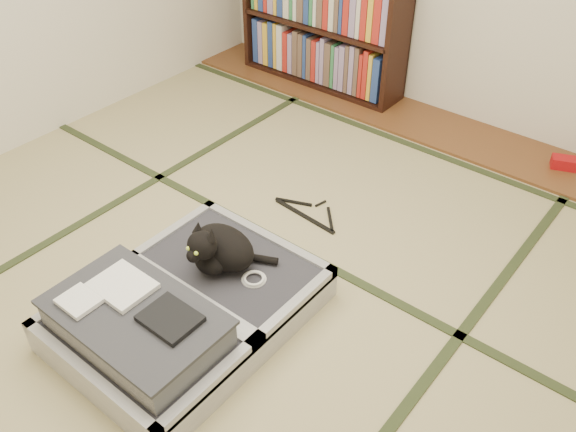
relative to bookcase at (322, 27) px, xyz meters
The scene contains 9 objects.
floor 2.35m from the bookcase, 63.92° to the right, with size 4.50×4.50×0.00m, color tan.
wood_strip 1.11m from the bookcase, ahead, with size 4.00×0.50×0.02m, color brown.
red_item 1.94m from the bookcase, ahead, with size 0.15×0.09×0.07m, color #AD0D12.
tatami_borders 1.93m from the bookcase, 57.26° to the right, with size 4.00×4.50×0.01m.
bookcase is the anchor object (origin of this frame).
suitcase 2.64m from the bookcase, 67.30° to the right, with size 0.84×1.12×0.33m.
cat 2.36m from the bookcase, 65.04° to the right, with size 0.37×0.38×0.30m.
cable_coil 2.42m from the bookcase, 60.85° to the right, with size 0.12×0.12×0.03m.
hanger 1.73m from the bookcase, 55.83° to the right, with size 0.45×0.22×0.01m.
Camera 1 is at (1.54, -1.50, 2.11)m, focal length 38.00 mm.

